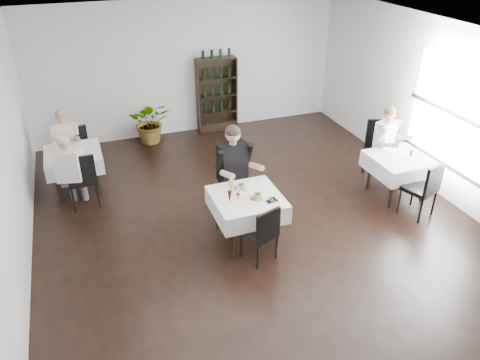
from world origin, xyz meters
name	(u,v)px	position (x,y,z in m)	size (l,w,h in m)	color
room_shell	(266,149)	(0.00, 0.00, 1.50)	(9.00, 9.00, 9.00)	black
window_right	(458,119)	(3.48, 0.00, 1.50)	(0.06, 2.30, 1.85)	white
wine_shelf	(217,95)	(0.60, 4.31, 0.85)	(0.90, 0.28, 1.75)	black
main_table	(247,204)	(-0.30, 0.00, 0.62)	(1.03, 1.03, 0.77)	black
left_table	(74,159)	(-2.70, 2.50, 0.62)	(0.98, 0.98, 0.77)	black
right_table	(399,165)	(2.70, 0.30, 0.62)	(0.98, 0.98, 0.77)	black
potted_tree	(151,122)	(-1.01, 4.13, 0.48)	(0.87, 0.75, 0.97)	#2D5F20
main_chair_far	(232,189)	(-0.32, 0.63, 0.55)	(0.49, 0.49, 0.96)	black
main_chair_near	(263,231)	(-0.29, -0.61, 0.52)	(0.53, 0.53, 0.92)	black
left_chair_far	(80,149)	(-2.58, 3.10, 0.55)	(0.53, 0.54, 0.96)	black
left_chair_near	(82,177)	(-2.61, 1.82, 0.59)	(0.48, 0.49, 1.04)	black
right_chair_far	(380,146)	(2.81, 1.03, 0.65)	(0.65, 0.66, 1.13)	black
right_chair_near	(425,186)	(2.68, -0.43, 0.58)	(0.59, 0.60, 1.02)	black
diner_main	(236,167)	(-0.27, 0.59, 0.96)	(0.67, 0.70, 1.66)	#404048
diner_left_far	(65,139)	(-2.79, 3.12, 0.78)	(0.52, 0.53, 1.35)	#404048
diner_left_near	(69,166)	(-2.77, 1.82, 0.83)	(0.59, 0.62, 1.43)	#404048
diner_right_far	(389,140)	(2.80, 0.80, 0.87)	(0.67, 0.70, 1.50)	#404048
plate_far	(240,188)	(-0.32, 0.24, 0.79)	(0.27, 0.27, 0.08)	white
plate_near	(256,198)	(-0.20, -0.13, 0.79)	(0.34, 0.34, 0.09)	white
pilsner_dark	(230,197)	(-0.61, -0.10, 0.88)	(0.06, 0.06, 0.26)	black
pilsner_lager	(231,188)	(-0.51, 0.09, 0.90)	(0.08, 0.08, 0.33)	#BF8D31
coke_bottle	(238,193)	(-0.44, -0.01, 0.86)	(0.06, 0.06, 0.23)	silver
napkin_cutlery	(271,200)	(0.00, -0.24, 0.78)	(0.19, 0.19, 0.02)	black
pepper_mill	(411,153)	(2.91, 0.29, 0.82)	(0.04, 0.04, 0.10)	black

